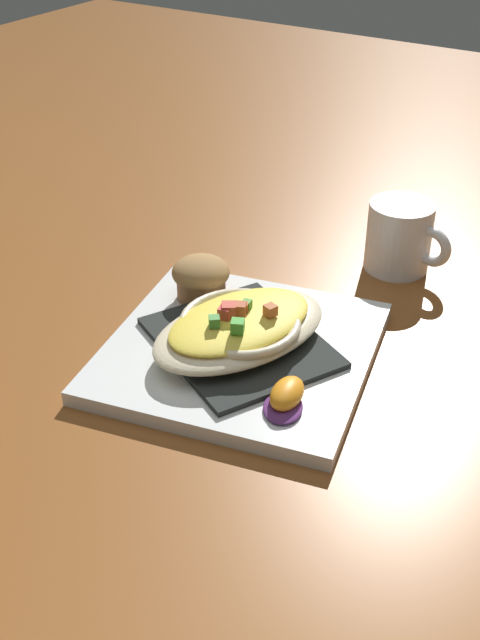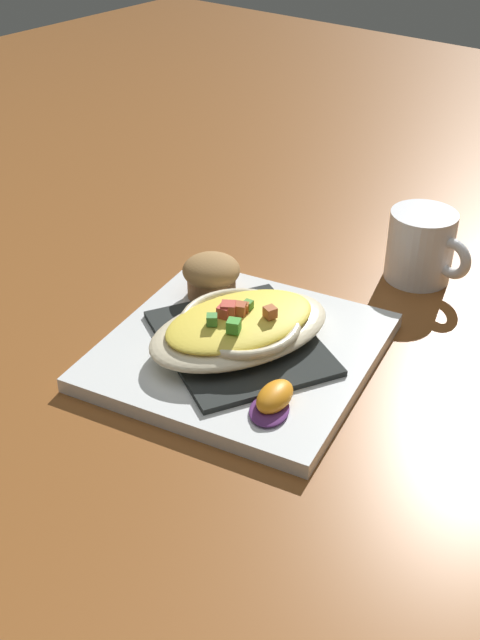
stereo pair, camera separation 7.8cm
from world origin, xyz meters
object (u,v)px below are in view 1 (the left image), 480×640
(square_plate, at_px, (240,351))
(orange_garnish, at_px, (286,397))
(muffin, at_px, (201,277))
(gratin_dish, at_px, (240,326))
(coffee_mug, at_px, (400,240))

(square_plate, height_order, orange_garnish, orange_garnish)
(muffin, bearing_deg, gratin_dish, -33.06)
(muffin, bearing_deg, coffee_mug, 54.02)
(gratin_dish, distance_m, coffee_mug, 0.27)
(square_plate, xyz_separation_m, muffin, (-0.09, 0.06, 0.03))
(gratin_dish, relative_size, muffin, 3.51)
(orange_garnish, bearing_deg, square_plate, 145.83)
(square_plate, xyz_separation_m, coffee_mug, (0.06, 0.26, 0.03))
(muffin, distance_m, orange_garnish, 0.21)
(gratin_dish, xyz_separation_m, muffin, (-0.09, 0.06, 0.00))
(gratin_dish, bearing_deg, muffin, 146.94)
(gratin_dish, xyz_separation_m, orange_garnish, (0.09, -0.06, -0.01))
(square_plate, relative_size, gratin_dish, 1.17)
(square_plate, relative_size, muffin, 4.09)
(orange_garnish, bearing_deg, muffin, 146.40)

